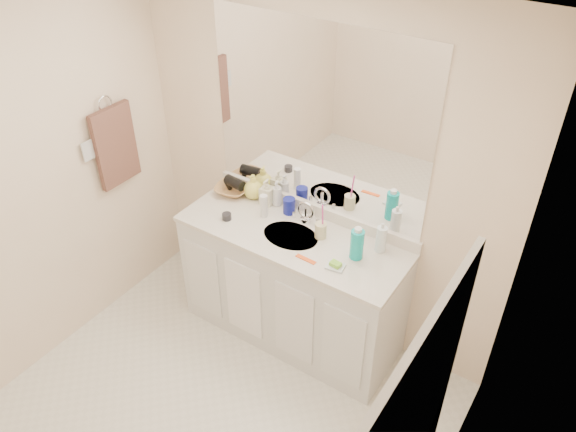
# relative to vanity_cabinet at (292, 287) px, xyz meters

# --- Properties ---
(ceiling) EXTENTS (2.60, 2.60, 0.02)m
(ceiling) POSITION_rel_vanity_cabinet_xyz_m (0.00, -1.02, 1.97)
(ceiling) COLOR white
(ceiling) RESTS_ON wall_back
(wall_back) EXTENTS (2.60, 0.02, 2.40)m
(wall_back) POSITION_rel_vanity_cabinet_xyz_m (0.00, 0.28, 0.77)
(wall_back) COLOR #F9E0C3
(wall_back) RESTS_ON floor
(wall_left) EXTENTS (0.02, 2.60, 2.40)m
(wall_left) POSITION_rel_vanity_cabinet_xyz_m (-1.30, -1.02, 0.77)
(wall_left) COLOR #F9E0C3
(wall_left) RESTS_ON floor
(wall_right) EXTENTS (0.02, 2.60, 2.40)m
(wall_right) POSITION_rel_vanity_cabinet_xyz_m (1.30, -1.02, 0.77)
(wall_right) COLOR #F9E0C3
(wall_right) RESTS_ON floor
(vanity_cabinet) EXTENTS (1.50, 0.55, 0.85)m
(vanity_cabinet) POSITION_rel_vanity_cabinet_xyz_m (0.00, 0.00, 0.00)
(vanity_cabinet) COLOR silver
(vanity_cabinet) RESTS_ON floor
(countertop) EXTENTS (1.52, 0.57, 0.03)m
(countertop) POSITION_rel_vanity_cabinet_xyz_m (0.00, 0.00, 0.44)
(countertop) COLOR beige
(countertop) RESTS_ON vanity_cabinet
(backsplash) EXTENTS (1.52, 0.03, 0.08)m
(backsplash) POSITION_rel_vanity_cabinet_xyz_m (0.00, 0.26, 0.50)
(backsplash) COLOR silver
(backsplash) RESTS_ON countertop
(sink_basin) EXTENTS (0.37, 0.37, 0.02)m
(sink_basin) POSITION_rel_vanity_cabinet_xyz_m (0.00, -0.02, 0.44)
(sink_basin) COLOR beige
(sink_basin) RESTS_ON countertop
(faucet) EXTENTS (0.02, 0.02, 0.11)m
(faucet) POSITION_rel_vanity_cabinet_xyz_m (0.00, 0.16, 0.51)
(faucet) COLOR silver
(faucet) RESTS_ON countertop
(mirror) EXTENTS (1.48, 0.01, 1.20)m
(mirror) POSITION_rel_vanity_cabinet_xyz_m (0.00, 0.27, 1.14)
(mirror) COLOR white
(mirror) RESTS_ON wall_back
(blue_mug) EXTENTS (0.10, 0.10, 0.11)m
(blue_mug) POSITION_rel_vanity_cabinet_xyz_m (-0.15, 0.18, 0.51)
(blue_mug) COLOR navy
(blue_mug) RESTS_ON countertop
(tan_cup) EXTENTS (0.09, 0.09, 0.10)m
(tan_cup) POSITION_rel_vanity_cabinet_xyz_m (0.16, 0.07, 0.51)
(tan_cup) COLOR beige
(tan_cup) RESTS_ON countertop
(toothbrush) EXTENTS (0.02, 0.04, 0.21)m
(toothbrush) POSITION_rel_vanity_cabinet_xyz_m (0.17, 0.07, 0.60)
(toothbrush) COLOR #EC3EA2
(toothbrush) RESTS_ON tan_cup
(mouthwash_bottle) EXTENTS (0.09, 0.09, 0.19)m
(mouthwash_bottle) POSITION_rel_vanity_cabinet_xyz_m (0.44, 0.02, 0.55)
(mouthwash_bottle) COLOR #0EAFAF
(mouthwash_bottle) RESTS_ON countertop
(clear_pump_bottle) EXTENTS (0.06, 0.06, 0.17)m
(clear_pump_bottle) POSITION_rel_vanity_cabinet_xyz_m (0.54, 0.16, 0.54)
(clear_pump_bottle) COLOR white
(clear_pump_bottle) RESTS_ON countertop
(soap_dish) EXTENTS (0.12, 0.10, 0.01)m
(soap_dish) POSITION_rel_vanity_cabinet_xyz_m (0.39, -0.13, 0.46)
(soap_dish) COLOR silver
(soap_dish) RESTS_ON countertop
(green_soap) EXTENTS (0.07, 0.05, 0.02)m
(green_soap) POSITION_rel_vanity_cabinet_xyz_m (0.39, -0.13, 0.48)
(green_soap) COLOR #84D333
(green_soap) RESTS_ON soap_dish
(orange_comb) EXTENTS (0.14, 0.03, 0.01)m
(orange_comb) POSITION_rel_vanity_cabinet_xyz_m (0.21, -0.17, 0.46)
(orange_comb) COLOR #FF571A
(orange_comb) RESTS_ON countertop
(dark_jar) EXTENTS (0.08, 0.08, 0.04)m
(dark_jar) POSITION_rel_vanity_cabinet_xyz_m (-0.45, -0.10, 0.48)
(dark_jar) COLOR #232328
(dark_jar) RESTS_ON countertop
(extra_white_bottle) EXTENTS (0.05, 0.05, 0.16)m
(extra_white_bottle) POSITION_rel_vanity_cabinet_xyz_m (-0.26, 0.06, 0.54)
(extra_white_bottle) COLOR silver
(extra_white_bottle) RESTS_ON countertop
(soap_bottle_white) EXTENTS (0.09, 0.09, 0.19)m
(soap_bottle_white) POSITION_rel_vanity_cabinet_xyz_m (-0.27, 0.22, 0.55)
(soap_bottle_white) COLOR silver
(soap_bottle_white) RESTS_ON countertop
(soap_bottle_cream) EXTENTS (0.09, 0.09, 0.19)m
(soap_bottle_cream) POSITION_rel_vanity_cabinet_xyz_m (-0.33, 0.19, 0.55)
(soap_bottle_cream) COLOR beige
(soap_bottle_cream) RESTS_ON countertop
(soap_bottle_yellow) EXTENTS (0.17, 0.17, 0.18)m
(soap_bottle_yellow) POSITION_rel_vanity_cabinet_xyz_m (-0.46, 0.21, 0.54)
(soap_bottle_yellow) COLOR #E5DE59
(soap_bottle_yellow) RESTS_ON countertop
(wicker_basket) EXTENTS (0.28, 0.28, 0.06)m
(wicker_basket) POSITION_rel_vanity_cabinet_xyz_m (-0.61, 0.17, 0.48)
(wicker_basket) COLOR #B57F49
(wicker_basket) RESTS_ON countertop
(hair_dryer) EXTENTS (0.16, 0.10, 0.07)m
(hair_dryer) POSITION_rel_vanity_cabinet_xyz_m (-0.59, 0.17, 0.54)
(hair_dryer) COLOR black
(hair_dryer) RESTS_ON wicker_basket
(towel_ring) EXTENTS (0.01, 0.11, 0.11)m
(towel_ring) POSITION_rel_vanity_cabinet_xyz_m (-1.27, -0.25, 1.12)
(towel_ring) COLOR silver
(towel_ring) RESTS_ON wall_left
(hand_towel) EXTENTS (0.04, 0.32, 0.55)m
(hand_towel) POSITION_rel_vanity_cabinet_xyz_m (-1.25, -0.25, 0.82)
(hand_towel) COLOR #422A23
(hand_towel) RESTS_ON towel_ring
(switch_plate) EXTENTS (0.01, 0.08, 0.13)m
(switch_plate) POSITION_rel_vanity_cabinet_xyz_m (-1.27, -0.45, 0.88)
(switch_plate) COLOR silver
(switch_plate) RESTS_ON wall_left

